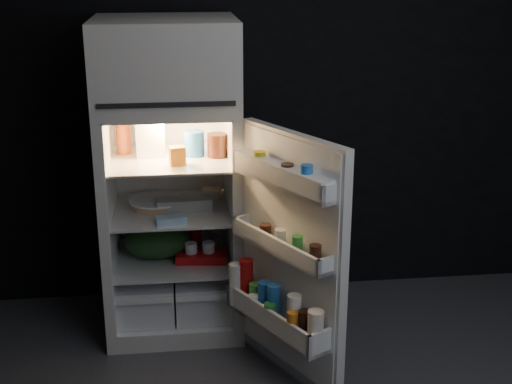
{
  "coord_description": "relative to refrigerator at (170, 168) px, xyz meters",
  "views": [
    {
      "loc": [
        -0.69,
        -2.55,
        2.1
      ],
      "look_at": [
        -0.27,
        1.0,
        0.9
      ],
      "focal_mm": 50.0,
      "sensor_mm": 36.0,
      "label": 1
    }
  ],
  "objects": [
    {
      "name": "wall_back",
      "position": [
        0.72,
        0.38,
        0.39
      ],
      "size": [
        4.0,
        0.0,
        2.7
      ],
      "primitive_type": "cube",
      "color": "black",
      "rests_on": "ground"
    },
    {
      "name": "refrigerator",
      "position": [
        0.0,
        0.0,
        0.0
      ],
      "size": [
        0.76,
        0.71,
        1.78
      ],
      "color": "silver",
      "rests_on": "ground"
    },
    {
      "name": "fridge_door",
      "position": [
        0.56,
        -0.7,
        -0.28
      ],
      "size": [
        0.52,
        0.72,
        1.22
      ],
      "color": "silver",
      "rests_on": "ground"
    },
    {
      "name": "milk_jug",
      "position": [
        -0.1,
        0.02,
        0.19
      ],
      "size": [
        0.16,
        0.16,
        0.24
      ],
      "primitive_type": "cube",
      "rotation": [
        0.0,
        0.0,
        -0.01
      ],
      "color": "white",
      "rests_on": "refrigerator"
    },
    {
      "name": "mayo_jar",
      "position": [
        0.14,
        -0.02,
        0.14
      ],
      "size": [
        0.12,
        0.12,
        0.14
      ],
      "primitive_type": "cylinder",
      "rotation": [
        0.0,
        0.0,
        0.07
      ],
      "color": "blue",
      "rests_on": "refrigerator"
    },
    {
      "name": "jam_jar",
      "position": [
        0.27,
        -0.05,
        0.14
      ],
      "size": [
        0.12,
        0.12,
        0.13
      ],
      "primitive_type": "cylinder",
      "rotation": [
        0.0,
        0.0,
        0.13
      ],
      "color": "black",
      "rests_on": "refrigerator"
    },
    {
      "name": "amber_bottle",
      "position": [
        -0.25,
        0.08,
        0.18
      ],
      "size": [
        0.08,
        0.08,
        0.22
      ],
      "primitive_type": "cylinder",
      "rotation": [
        0.0,
        0.0,
        0.04
      ],
      "color": "#CF5621",
      "rests_on": "refrigerator"
    },
    {
      "name": "small_carton",
      "position": [
        0.04,
        -0.19,
        0.12
      ],
      "size": [
        0.09,
        0.08,
        0.1
      ],
      "primitive_type": "cube",
      "rotation": [
        0.0,
        0.0,
        0.2
      ],
      "color": "#C96C17",
      "rests_on": "refrigerator"
    },
    {
      "name": "egg_carton",
      "position": [
        0.07,
        -0.08,
        -0.19
      ],
      "size": [
        0.31,
        0.14,
        0.07
      ],
      "primitive_type": "cube",
      "rotation": [
        0.0,
        0.0,
        0.06
      ],
      "color": "gray",
      "rests_on": "refrigerator"
    },
    {
      "name": "pie",
      "position": [
        -0.09,
        -0.01,
        -0.21
      ],
      "size": [
        0.36,
        0.36,
        0.04
      ],
      "primitive_type": "cylinder",
      "rotation": [
        0.0,
        0.0,
        -0.31
      ],
      "color": "tan",
      "rests_on": "refrigerator"
    },
    {
      "name": "flat_package",
      "position": [
        -0.0,
        -0.28,
        -0.21
      ],
      "size": [
        0.18,
        0.11,
        0.04
      ],
      "primitive_type": "cube",
      "rotation": [
        0.0,
        0.0,
        0.2
      ],
      "color": "#80A6C6",
      "rests_on": "refrigerator"
    },
    {
      "name": "wrapped_pkg",
      "position": [
        0.24,
        0.13,
        -0.2
      ],
      "size": [
        0.12,
        0.11,
        0.05
      ],
      "primitive_type": "cube",
      "rotation": [
        0.0,
        0.0,
        -0.24
      ],
      "color": "beige",
      "rests_on": "refrigerator"
    },
    {
      "name": "produce_bag",
      "position": [
        -0.09,
        -0.01,
        -0.43
      ],
      "size": [
        0.48,
        0.45,
        0.2
      ],
      "primitive_type": "ellipsoid",
      "rotation": [
        0.0,
        0.0,
        -0.43
      ],
      "color": "#193815",
      "rests_on": "refrigerator"
    },
    {
      "name": "yogurt_tray",
      "position": [
        0.16,
        -0.11,
        -0.5
      ],
      "size": [
        0.3,
        0.18,
        0.05
      ],
      "primitive_type": "cube",
      "rotation": [
        0.0,
        0.0,
        -0.1
      ],
      "color": "#B90F0F",
      "rests_on": "refrigerator"
    },
    {
      "name": "small_can_red",
      "position": [
        0.14,
        0.14,
        -0.48
      ],
      "size": [
        0.08,
        0.08,
        0.09
      ],
      "primitive_type": "cylinder",
      "rotation": [
        0.0,
        0.0,
        -0.04
      ],
      "color": "#B90F0F",
      "rests_on": "refrigerator"
    },
    {
      "name": "small_can_silver",
      "position": [
        0.27,
        0.1,
        -0.48
      ],
      "size": [
        0.08,
        0.08,
        0.09
      ],
      "primitive_type": "cylinder",
      "rotation": [
        0.0,
        0.0,
        0.04
      ],
      "color": "silver",
      "rests_on": "refrigerator"
    }
  ]
}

